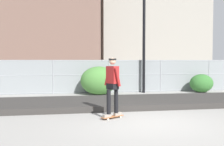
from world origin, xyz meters
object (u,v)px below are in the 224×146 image
(parked_car_near, at_px, (46,76))
(street_lamp, at_px, (144,18))
(shrub_left, at_px, (99,81))
(skateboard, at_px, (112,117))
(shrub_center, at_px, (201,83))
(skater, at_px, (112,83))

(parked_car_near, bearing_deg, street_lamp, -29.24)
(parked_car_near, bearing_deg, shrub_left, -50.06)
(skateboard, height_order, shrub_center, shrub_center)
(shrub_center, bearing_deg, parked_car_near, 158.09)
(parked_car_near, bearing_deg, shrub_center, -21.91)
(shrub_left, height_order, shrub_center, shrub_left)
(shrub_center, bearing_deg, skater, -136.52)
(skater, xyz_separation_m, street_lamp, (2.90, 6.31, 3.06))
(street_lamp, relative_size, parked_car_near, 1.52)
(parked_car_near, relative_size, shrub_left, 2.26)
(street_lamp, bearing_deg, shrub_center, -7.61)
(parked_car_near, bearing_deg, skater, -74.04)
(skater, bearing_deg, street_lamp, 65.29)
(parked_car_near, bearing_deg, skateboard, -74.04)
(skateboard, bearing_deg, shrub_center, 43.48)
(parked_car_near, relative_size, shrub_center, 3.27)
(skateboard, distance_m, parked_car_near, 9.86)
(skateboard, height_order, skater, skater)
(street_lamp, distance_m, shrub_center, 4.94)
(street_lamp, xyz_separation_m, shrub_left, (-2.61, -0.45, -3.43))
(skater, relative_size, parked_car_near, 0.42)
(parked_car_near, xyz_separation_m, shrub_left, (3.00, -3.58, -0.09))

